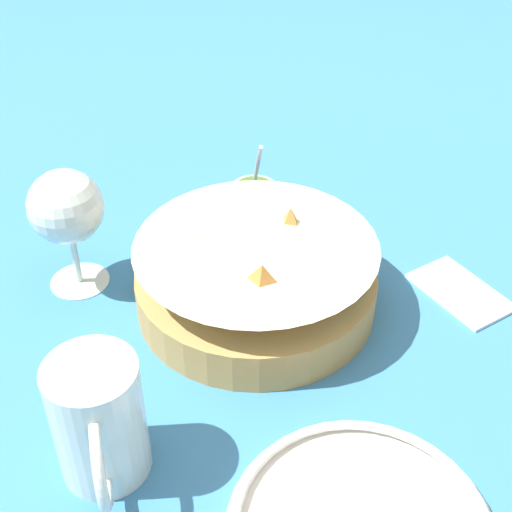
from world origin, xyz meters
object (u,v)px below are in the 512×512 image
Objects in this scene: wine_glass at (66,210)px; food_basket at (256,279)px; beer_mug at (100,425)px; sauce_cup at (254,197)px.

food_basket is at bearing 66.32° from wine_glass.
wine_glass reaches higher than beer_mug.
food_basket is 0.24m from beer_mug.
sauce_cup is at bearing 149.77° from beer_mug.
wine_glass is at bearing -176.31° from beer_mug.
food_basket is 2.12× the size of beer_mug.
wine_glass reaches higher than sauce_cup.
beer_mug reaches higher than sauce_cup.
beer_mug is (0.25, 0.02, -0.04)m from wine_glass.
wine_glass is at bearing -66.20° from sauce_cup.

